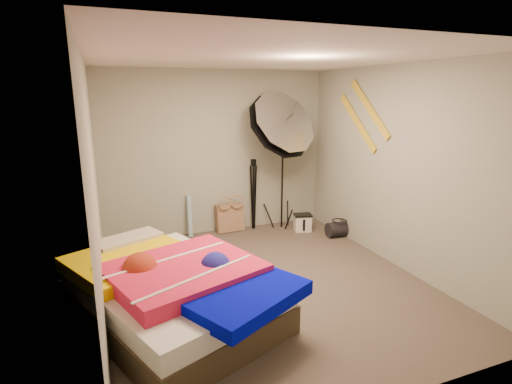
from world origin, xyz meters
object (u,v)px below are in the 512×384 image
bed (172,289)px  photo_umbrella (279,127)px  camera_case (303,223)px  camera_tripod (254,189)px  tote_bag (230,218)px  duffel_bag (339,229)px  wrapping_roll (190,216)px

bed → photo_umbrella: bearing=43.9°
camera_case → camera_tripod: 0.95m
tote_bag → camera_tripod: bearing=-6.8°
camera_case → duffel_bag: (0.41, -0.42, -0.01)m
bed → camera_tripod: 2.80m
photo_umbrella → camera_tripod: (-0.31, 0.28, -1.00)m
camera_case → photo_umbrella: photo_umbrella is taller
duffel_bag → bed: bearing=-152.4°
bed → tote_bag: bearing=59.9°
bed → photo_umbrella: (2.00, 1.93, 1.35)m
duffel_bag → camera_tripod: (-1.09, 0.83, 0.54)m
duffel_bag → photo_umbrella: (-0.78, 0.55, 1.54)m
duffel_bag → camera_tripod: size_ratio=0.33×
tote_bag → bed: bearing=-123.7°
tote_bag → camera_tripod: (0.40, -0.02, 0.44)m
tote_bag → bed: (-1.29, -2.23, 0.08)m
wrapping_roll → photo_umbrella: size_ratio=0.28×
camera_case → duffel_bag: size_ratio=0.68×
duffel_bag → camera_case: bearing=135.3°
wrapping_roll → camera_tripod: bearing=-1.2°
camera_case → camera_tripod: camera_tripod is taller
wrapping_roll → bed: bearing=-106.3°
wrapping_roll → bed: wrapping_roll is taller
tote_bag → wrapping_roll: size_ratio=0.69×
photo_umbrella → camera_case: bearing=-19.1°
tote_bag → duffel_bag: 1.72m
duffel_bag → camera_tripod: camera_tripod is taller
wrapping_roll → duffel_bag: size_ratio=1.69×
wrapping_roll → duffel_bag: wrapping_roll is taller
tote_bag → camera_case: bearing=-25.1°
tote_bag → camera_case: tote_bag is taller
wrapping_roll → camera_case: (1.73, -0.43, -0.19)m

